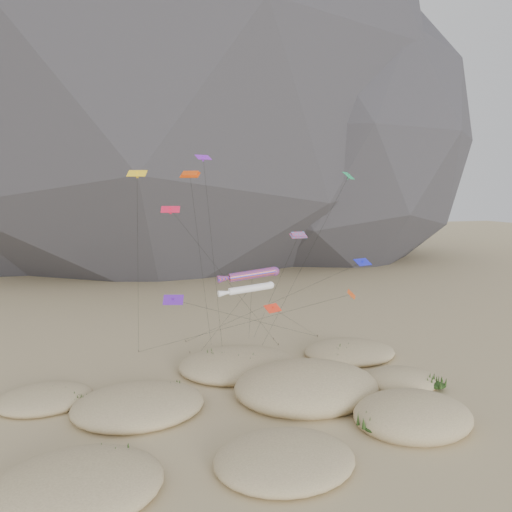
# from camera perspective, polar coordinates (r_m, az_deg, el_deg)

# --- Properties ---
(ground) EXTENTS (500.00, 500.00, 0.00)m
(ground) POSITION_cam_1_polar(r_m,az_deg,el_deg) (51.60, 2.89, -18.05)
(ground) COLOR #CCB789
(ground) RESTS_ON ground
(rock_headland) EXTENTS (226.37, 148.64, 177.50)m
(rock_headland) POSITION_cam_1_polar(r_m,az_deg,el_deg) (171.43, -9.92, 24.59)
(rock_headland) COLOR black
(rock_headland) RESTS_ON ground
(dunes) EXTENTS (49.18, 33.75, 4.27)m
(dunes) POSITION_cam_1_polar(r_m,az_deg,el_deg) (54.53, 0.90, -15.75)
(dunes) COLOR #CCB789
(dunes) RESTS_ON ground
(dune_grass) EXTENTS (42.18, 27.62, 1.51)m
(dune_grass) POSITION_cam_1_polar(r_m,az_deg,el_deg) (53.39, -0.13, -16.14)
(dune_grass) COLOR black
(dune_grass) RESTS_ON ground
(kite_stakes) EXTENTS (26.75, 6.09, 0.30)m
(kite_stakes) POSITION_cam_1_polar(r_m,az_deg,el_deg) (73.14, -2.44, -10.06)
(kite_stakes) COLOR #3F2D1E
(kite_stakes) RESTS_ON ground
(rainbow_tube_kite) EXTENTS (8.22, 15.70, 13.33)m
(rainbow_tube_kite) POSITION_cam_1_polar(r_m,az_deg,el_deg) (58.06, -0.65, -2.15)
(rainbow_tube_kite) COLOR #EA4E18
(rainbow_tube_kite) RESTS_ON ground
(white_tube_kite) EXTENTS (7.92, 9.53, 11.25)m
(white_tube_kite) POSITION_cam_1_polar(r_m,az_deg,el_deg) (59.68, -0.94, -3.79)
(white_tube_kite) COLOR white
(white_tube_kite) RESTS_ON ground
(orange_parafoil) EXTENTS (5.36, 9.28, 24.59)m
(orange_parafoil) POSITION_cam_1_polar(r_m,az_deg,el_deg) (61.37, -7.51, 8.93)
(orange_parafoil) COLOR #DA430B
(orange_parafoil) RESTS_ON ground
(multi_parafoil) EXTENTS (2.02, 17.88, 17.55)m
(multi_parafoil) POSITION_cam_1_polar(r_m,az_deg,el_deg) (57.55, 4.76, 2.12)
(multi_parafoil) COLOR red
(multi_parafoil) RESTS_ON ground
(delta_kites) EXTENTS (28.53, 22.97, 26.04)m
(delta_kites) POSITION_cam_1_polar(r_m,az_deg,el_deg) (56.66, 0.52, 1.27)
(delta_kites) COLOR red
(delta_kites) RESTS_ON ground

